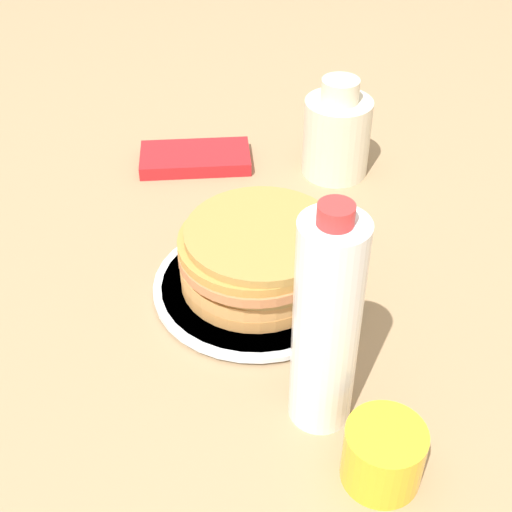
{
  "coord_description": "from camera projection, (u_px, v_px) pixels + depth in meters",
  "views": [
    {
      "loc": [
        -0.11,
        0.61,
        0.58
      ],
      "look_at": [
        -0.02,
        -0.03,
        0.05
      ],
      "focal_mm": 50.0,
      "sensor_mm": 36.0,
      "label": 1
    }
  ],
  "objects": [
    {
      "name": "plate",
      "position": [
        256.0,
        286.0,
        0.86
      ],
      "size": [
        0.25,
        0.25,
        0.01
      ],
      "color": "silver",
      "rests_on": "ground_plane"
    },
    {
      "name": "pancake_stack",
      "position": [
        257.0,
        257.0,
        0.83
      ],
      "size": [
        0.19,
        0.19,
        0.08
      ],
      "color": "#D08D49",
      "rests_on": "plate"
    },
    {
      "name": "ground_plane",
      "position": [
        234.0,
        305.0,
        0.84
      ],
      "size": [
        4.0,
        4.0,
        0.0
      ],
      "primitive_type": "plane",
      "color": "#9E7F5B"
    },
    {
      "name": "juice_glass",
      "position": [
        383.0,
        455.0,
        0.64
      ],
      "size": [
        0.07,
        0.07,
        0.06
      ],
      "color": "yellow",
      "rests_on": "ground_plane"
    },
    {
      "name": "cream_jug",
      "position": [
        337.0,
        134.0,
        1.03
      ],
      "size": [
        0.1,
        0.1,
        0.15
      ],
      "color": "beige",
      "rests_on": "ground_plane"
    },
    {
      "name": "water_bottle_near",
      "position": [
        326.0,
        326.0,
        0.65
      ],
      "size": [
        0.06,
        0.06,
        0.25
      ],
      "color": "white",
      "rests_on": "ground_plane"
    },
    {
      "name": "napkin",
      "position": [
        195.0,
        158.0,
        1.08
      ],
      "size": [
        0.18,
        0.12,
        0.02
      ],
      "color": "red",
      "rests_on": "ground_plane"
    }
  ]
}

